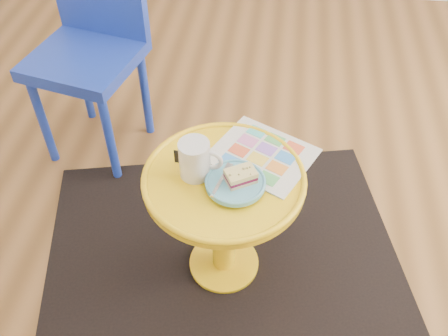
# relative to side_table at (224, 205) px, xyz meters

# --- Properties ---
(floor) EXTENTS (4.00, 4.00, 0.00)m
(floor) POSITION_rel_side_table_xyz_m (0.11, 0.22, -0.34)
(floor) COLOR brown
(floor) RESTS_ON ground
(room_walls) EXTENTS (4.00, 4.00, 4.00)m
(room_walls) POSITION_rel_side_table_xyz_m (-0.89, 1.22, -0.28)
(room_walls) COLOR silver
(room_walls) RESTS_ON ground
(rug) EXTENTS (1.52, 1.37, 0.01)m
(rug) POSITION_rel_side_table_xyz_m (0.00, 0.00, -0.34)
(rug) COLOR black
(rug) RESTS_ON ground
(side_table) EXTENTS (0.50, 0.50, 0.47)m
(side_table) POSITION_rel_side_table_xyz_m (0.00, 0.00, 0.00)
(side_table) COLOR yellow
(side_table) RESTS_ON ground
(chair) EXTENTS (0.48, 0.48, 0.90)m
(chair) POSITION_rel_side_table_xyz_m (-0.62, 0.65, 0.18)
(chair) COLOR #1A35AF
(chair) RESTS_ON ground
(newspaper) EXTENTS (0.38, 0.36, 0.01)m
(newspaper) POSITION_rel_side_table_xyz_m (0.11, 0.11, 0.14)
(newspaper) COLOR silver
(newspaper) RESTS_ON side_table
(mug) EXTENTS (0.13, 0.09, 0.12)m
(mug) POSITION_rel_side_table_xyz_m (-0.09, 0.00, 0.20)
(mug) COLOR silver
(mug) RESTS_ON side_table
(plate) EXTENTS (0.18, 0.18, 0.02)m
(plate) POSITION_rel_side_table_xyz_m (0.04, -0.04, 0.15)
(plate) COLOR #5FB0CA
(plate) RESTS_ON newspaper
(cake_slice) EXTENTS (0.11, 0.09, 0.04)m
(cake_slice) POSITION_rel_side_table_xyz_m (0.05, -0.03, 0.18)
(cake_slice) COLOR #D3BC8C
(cake_slice) RESTS_ON plate
(fork) EXTENTS (0.05, 0.14, 0.00)m
(fork) POSITION_rel_side_table_xyz_m (-0.00, -0.03, 0.16)
(fork) COLOR silver
(fork) RESTS_ON plate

